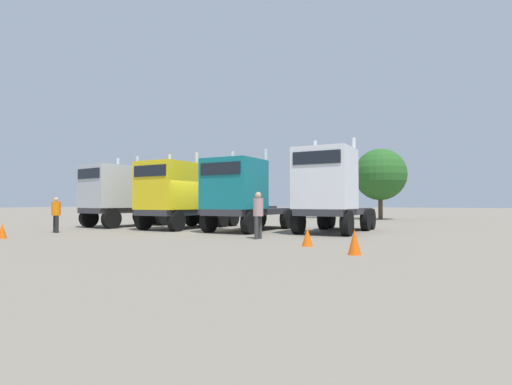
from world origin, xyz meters
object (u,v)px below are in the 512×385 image
traffic_cone_near (355,242)px  traffic_cone_far (2,231)px  semi_truck_yellow (175,195)px  visitor_with_camera (258,212)px  semi_truck_white (329,190)px  visitor_in_hivis (56,212)px  semi_truck_silver (118,195)px  semi_truck_teal (242,194)px  traffic_cone_mid (307,237)px

traffic_cone_near → traffic_cone_far: 13.55m
semi_truck_yellow → visitor_with_camera: 7.04m
semi_truck_white → visitor_with_camera: semi_truck_white is taller
semi_truck_yellow → visitor_in_hivis: bearing=-36.0°
semi_truck_yellow → visitor_with_camera: size_ratio=3.50×
semi_truck_silver → traffic_cone_near: size_ratio=9.05×
semi_truck_teal → traffic_cone_near: size_ratio=9.40×
visitor_with_camera → traffic_cone_mid: visitor_with_camera is taller
visitor_with_camera → visitor_in_hivis: bearing=11.0°
semi_truck_white → traffic_cone_mid: (0.75, -5.48, -1.70)m
traffic_cone_near → traffic_cone_far: traffic_cone_near is taller
traffic_cone_near → traffic_cone_mid: 2.31m
semi_truck_teal → visitor_in_hivis: size_ratio=3.94×
semi_truck_yellow → semi_truck_silver: bearing=-89.1°
semi_truck_silver → traffic_cone_mid: size_ratio=10.41×
traffic_cone_far → visitor_in_hivis: bearing=104.3°
semi_truck_teal → semi_truck_white: semi_truck_white is taller
visitor_in_hivis → traffic_cone_near: (14.26, -1.81, -0.61)m
traffic_cone_near → visitor_in_hivis: bearing=172.8°
semi_truck_teal → traffic_cone_mid: (4.89, -4.79, -1.50)m
semi_truck_yellow → visitor_in_hivis: semi_truck_yellow is taller
visitor_with_camera → traffic_cone_near: visitor_with_camera is taller
traffic_cone_mid → visitor_in_hivis: bearing=178.3°
semi_truck_white → visitor_in_hivis: (-11.70, -5.12, -1.04)m
semi_truck_yellow → traffic_cone_far: bearing=-17.4°
semi_truck_yellow → semi_truck_teal: size_ratio=0.97×
semi_truck_teal → visitor_in_hivis: semi_truck_teal is taller
semi_truck_white → traffic_cone_near: size_ratio=8.64×
traffic_cone_far → traffic_cone_near: bearing=4.9°
visitor_in_hivis → traffic_cone_far: 3.12m
visitor_in_hivis → traffic_cone_mid: bearing=109.6°
semi_truck_yellow → semi_truck_teal: semi_truck_yellow is taller
semi_truck_teal → semi_truck_white: 4.20m
semi_truck_yellow → traffic_cone_near: bearing=64.2°
semi_truck_silver → traffic_cone_near: bearing=77.6°
semi_truck_white → traffic_cone_mid: size_ratio=9.94×
semi_truck_yellow → traffic_cone_far: size_ratio=10.70×
semi_truck_silver → traffic_cone_far: 7.79m
semi_truck_white → visitor_with_camera: (-1.79, -3.86, -0.94)m
semi_truck_white → traffic_cone_far: bearing=-51.2°
semi_truck_teal → traffic_cone_mid: semi_truck_teal is taller
semi_truck_teal → traffic_cone_mid: size_ratio=10.82×
semi_truck_teal → visitor_with_camera: semi_truck_teal is taller
semi_truck_teal → traffic_cone_far: (-6.81, -7.38, -1.51)m
traffic_cone_far → visitor_with_camera: bearing=24.7°
semi_truck_yellow → traffic_cone_far: (-2.86, -7.26, -1.51)m
semi_truck_yellow → semi_truck_teal: 3.95m
semi_truck_yellow → traffic_cone_near: size_ratio=9.17×
visitor_in_hivis → semi_truck_yellow: bearing=161.3°
visitor_with_camera → traffic_cone_mid: bearing=151.1°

